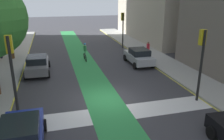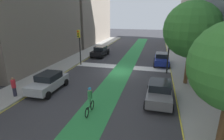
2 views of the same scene
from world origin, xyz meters
TOP-DOWN VIEW (x-y plane):
  - ground_plane at (0.00, 0.00)m, footprint 120.00×120.00m
  - bike_lane_paint at (-0.29, 0.00)m, footprint 2.40×60.00m
  - crosswalk_band at (0.00, -2.00)m, footprint 12.00×1.80m
  - curb_stripe_left at (-6.00, 0.00)m, footprint 0.16×60.00m
  - sidewalk_right at (7.50, 0.00)m, footprint 3.00×60.00m
  - curb_stripe_right at (6.00, 0.00)m, footprint 0.16×60.00m
  - traffic_signal_near_right at (5.60, -1.60)m, footprint 0.35×0.52m
  - traffic_signal_near_left at (-5.43, -0.68)m, footprint 0.35×0.52m
  - traffic_signal_far_right at (5.51, 14.08)m, footprint 0.35×0.52m
  - car_grey_left_far at (-4.59, 6.61)m, footprint 2.08×4.23m
  - car_silver_right_far at (4.89, 6.86)m, footprint 2.05×4.22m
  - car_blue_left_near at (-4.87, -4.30)m, footprint 2.03×4.20m
  - cyclist_in_lane at (-0.00, 9.48)m, footprint 0.32×1.73m
  - pedestrian_sidewalk_right_a at (6.72, 8.82)m, footprint 0.34×0.34m
  - pedestrian_sidewalk_left_a at (-8.51, 12.23)m, footprint 0.34×0.34m
  - street_tree_far at (-7.32, 11.82)m, footprint 3.78×3.78m

SIDE VIEW (x-z plane):
  - ground_plane at x=0.00m, z-range 0.00..0.00m
  - crosswalk_band at x=0.00m, z-range 0.00..0.01m
  - bike_lane_paint at x=-0.29m, z-range 0.00..0.01m
  - curb_stripe_left at x=-6.00m, z-range 0.00..0.01m
  - curb_stripe_right at x=6.00m, z-range 0.00..0.01m
  - sidewalk_right at x=7.50m, z-range 0.00..0.15m
  - car_grey_left_far at x=-4.59m, z-range 0.02..1.59m
  - car_silver_right_far at x=4.89m, z-range 0.02..1.59m
  - car_blue_left_near at x=-4.87m, z-range 0.02..1.59m
  - pedestrian_sidewalk_right_a at x=6.72m, z-range 0.16..1.77m
  - pedestrian_sidewalk_left_a at x=-8.51m, z-range 0.16..1.77m
  - cyclist_in_lane at x=0.00m, z-range 0.04..1.90m
  - traffic_signal_far_right at x=5.51m, z-range 0.88..5.29m
  - traffic_signal_near_left at x=-5.43m, z-range 0.91..5.49m
  - traffic_signal_near_right at x=5.60m, z-range 0.91..5.49m
  - street_tree_far at x=-7.32m, z-range 1.37..7.65m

